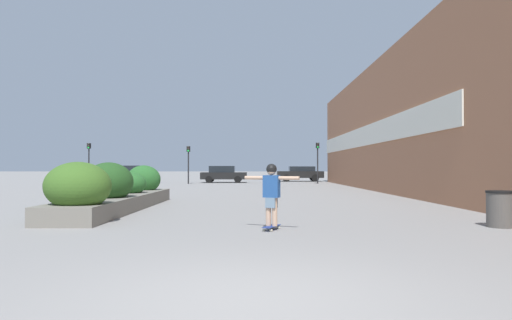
# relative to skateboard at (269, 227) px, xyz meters

# --- Properties ---
(ground_plane) EXTENTS (300.00, 300.00, 0.00)m
(ground_plane) POSITION_rel_skateboard_xyz_m (-0.40, -5.15, -0.07)
(ground_plane) COLOR gray
(building_wall_right) EXTENTS (0.67, 44.52, 7.35)m
(building_wall_right) POSITION_rel_skateboard_xyz_m (6.67, 10.72, 3.60)
(building_wall_right) COLOR #9E6647
(building_wall_right) RESTS_ON ground_plane
(planter_box) EXTENTS (1.62, 9.04, 1.50)m
(planter_box) POSITION_rel_skateboard_xyz_m (-4.71, 4.45, 0.53)
(planter_box) COLOR slate
(planter_box) RESTS_ON ground_plane
(skateboard) EXTENTS (0.43, 0.67, 0.09)m
(skateboard) POSITION_rel_skateboard_xyz_m (0.00, 0.00, 0.00)
(skateboard) COLOR navy
(skateboard) RESTS_ON ground_plane
(skateboarder) EXTENTS (1.17, 0.58, 1.34)m
(skateboarder) POSITION_rel_skateboard_xyz_m (-0.00, -0.00, 0.83)
(skateboarder) COLOR tan
(skateboarder) RESTS_ON skateboard
(trash_bin) EXTENTS (0.62, 0.62, 0.82)m
(trash_bin) POSITION_rel_skateboard_xyz_m (5.17, 0.45, 0.35)
(trash_bin) COLOR #514C47
(trash_bin) RESTS_ON ground_plane
(car_leftmost) EXTENTS (4.12, 1.88, 1.52)m
(car_leftmost) POSITION_rel_skateboard_xyz_m (12.47, 33.48, 0.74)
(car_leftmost) COLOR #BCBCC1
(car_leftmost) RESTS_ON ground_plane
(car_center_left) EXTENTS (4.42, 2.01, 1.45)m
(car_center_left) POSITION_rel_skateboard_xyz_m (3.96, 34.30, 0.71)
(car_center_left) COLOR black
(car_center_left) RESTS_ON ground_plane
(car_center_right) EXTENTS (4.05, 2.02, 1.48)m
(car_center_right) POSITION_rel_skateboard_xyz_m (-3.23, 30.74, 0.70)
(car_center_right) COLOR black
(car_center_right) RESTS_ON ground_plane
(car_rightmost) EXTENTS (4.14, 1.89, 1.52)m
(car_rightmost) POSITION_rel_skateboard_xyz_m (-11.49, 31.35, 0.72)
(car_rightmost) COLOR navy
(car_rightmost) RESTS_ON ground_plane
(traffic_light_left) EXTENTS (0.28, 0.30, 3.09)m
(traffic_light_left) POSITION_rel_skateboard_xyz_m (-5.88, 27.47, 2.06)
(traffic_light_left) COLOR black
(traffic_light_left) RESTS_ON ground_plane
(traffic_light_right) EXTENTS (0.28, 0.30, 3.41)m
(traffic_light_right) POSITION_rel_skateboard_xyz_m (4.81, 28.17, 2.26)
(traffic_light_right) COLOR black
(traffic_light_right) RESTS_ON ground_plane
(traffic_light_far_left) EXTENTS (0.28, 0.30, 3.36)m
(traffic_light_far_left) POSITION_rel_skateboard_xyz_m (-14.18, 27.87, 2.23)
(traffic_light_far_left) COLOR black
(traffic_light_far_left) RESTS_ON ground_plane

